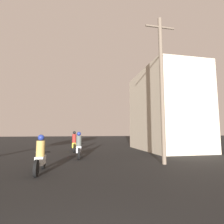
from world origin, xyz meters
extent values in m
cylinder|color=black|center=(-0.97, 7.02, 0.30)|extent=(0.10, 0.60, 0.60)
cylinder|color=black|center=(-0.97, 5.62, 0.30)|extent=(0.10, 0.60, 0.60)
cube|color=silver|center=(-0.97, 6.32, 0.46)|extent=(0.30, 0.71, 0.32)
cylinder|color=black|center=(-0.97, 6.78, 0.72)|extent=(0.60, 0.04, 0.04)
cylinder|color=#B28E47|center=(-0.97, 6.25, 0.92)|extent=(0.32, 0.32, 0.59)
sphere|color=navy|center=(-0.97, 6.25, 1.34)|extent=(0.24, 0.24, 0.24)
cylinder|color=black|center=(0.53, 10.62, 0.33)|extent=(0.10, 0.65, 0.65)
cylinder|color=black|center=(0.53, 9.14, 0.33)|extent=(0.10, 0.65, 0.65)
cube|color=#ADADB2|center=(0.53, 9.88, 0.52)|extent=(0.30, 0.77, 0.38)
cylinder|color=black|center=(0.53, 10.36, 0.81)|extent=(0.60, 0.04, 0.04)
cylinder|color=#4C514C|center=(0.53, 9.80, 1.01)|extent=(0.32, 0.32, 0.61)
sphere|color=navy|center=(0.53, 9.80, 1.44)|extent=(0.24, 0.24, 0.24)
cylinder|color=black|center=(0.22, 14.07, 0.31)|extent=(0.10, 0.63, 0.63)
cylinder|color=black|center=(0.22, 12.70, 0.31)|extent=(0.10, 0.63, 0.63)
cube|color=gold|center=(0.22, 13.38, 0.50)|extent=(0.30, 0.86, 0.38)
cylinder|color=black|center=(0.22, 13.83, 0.80)|extent=(0.60, 0.04, 0.04)
cylinder|color=maroon|center=(0.22, 13.30, 1.03)|extent=(0.32, 0.32, 0.68)
sphere|color=black|center=(0.22, 13.30, 1.49)|extent=(0.24, 0.24, 0.24)
cube|color=beige|center=(7.98, 12.93, 3.42)|extent=(4.32, 7.08, 6.84)
cylinder|color=#6B5B4C|center=(4.59, 6.95, 3.78)|extent=(0.20, 0.20, 7.56)
cylinder|color=#6B5B4C|center=(4.59, 6.95, 7.06)|extent=(1.60, 0.10, 0.10)
camera|label=1|loc=(0.39, -1.04, 1.57)|focal=28.00mm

